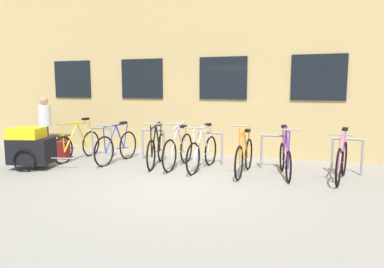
{
  "coord_description": "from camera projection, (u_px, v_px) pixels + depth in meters",
  "views": [
    {
      "loc": [
        2.4,
        -6.15,
        1.85
      ],
      "look_at": [
        -0.32,
        1.6,
        0.76
      ],
      "focal_mm": 33.41,
      "sensor_mm": 36.0,
      "label": 1
    }
  ],
  "objects": [
    {
      "name": "bicycle_yellow",
      "position": [
        78.0,
        145.0,
        9.06
      ],
      "size": [
        0.44,
        1.75,
        1.06
      ],
      "color": "black",
      "rests_on": "ground"
    },
    {
      "name": "bicycle_white",
      "position": [
        202.0,
        152.0,
        7.98
      ],
      "size": [
        0.44,
        1.74,
        1.03
      ],
      "color": "black",
      "rests_on": "ground"
    },
    {
      "name": "storefront_building",
      "position": [
        246.0,
        47.0,
        12.26
      ],
      "size": [
        28.0,
        6.27,
        6.39
      ],
      "color": "tan",
      "rests_on": "ground"
    },
    {
      "name": "bike_trailer",
      "position": [
        31.0,
        147.0,
        8.06
      ],
      "size": [
        1.48,
        0.81,
        0.95
      ],
      "color": "black",
      "rests_on": "ground"
    },
    {
      "name": "wooden_bench",
      "position": [
        47.0,
        138.0,
        10.62
      ],
      "size": [
        1.47,
        0.4,
        0.45
      ],
      "color": "brown",
      "rests_on": "ground"
    },
    {
      "name": "backpack",
      "position": [
        63.0,
        150.0,
        9.18
      ],
      "size": [
        0.29,
        0.22,
        0.44
      ],
      "primitive_type": "cube",
      "rotation": [
        0.0,
        0.0,
        -0.06
      ],
      "color": "maroon",
      "rests_on": "ground"
    },
    {
      "name": "bicycle_black",
      "position": [
        157.0,
        149.0,
        8.39
      ],
      "size": [
        0.49,
        1.7,
        1.06
      ],
      "color": "black",
      "rests_on": "ground"
    },
    {
      "name": "bike_rack",
      "position": [
        210.0,
        144.0,
        8.48
      ],
      "size": [
        6.63,
        0.05,
        0.78
      ],
      "color": "gray",
      "rests_on": "ground"
    },
    {
      "name": "bicycle_orange",
      "position": [
        244.0,
        156.0,
        7.56
      ],
      "size": [
        0.44,
        1.71,
        1.11
      ],
      "color": "black",
      "rests_on": "ground"
    },
    {
      "name": "bicycle_pink",
      "position": [
        342.0,
        161.0,
        7.04
      ],
      "size": [
        0.45,
        1.68,
        1.04
      ],
      "color": "black",
      "rests_on": "ground"
    },
    {
      "name": "person_by_bench",
      "position": [
        45.0,
        122.0,
        9.64
      ],
      "size": [
        0.32,
        0.32,
        1.58
      ],
      "color": "#1E2338",
      "rests_on": "ground"
    },
    {
      "name": "bicycle_purple",
      "position": [
        285.0,
        158.0,
        7.42
      ],
      "size": [
        0.51,
        1.62,
        1.06
      ],
      "color": "black",
      "rests_on": "ground"
    },
    {
      "name": "bicycle_blue",
      "position": [
        117.0,
        147.0,
        8.74
      ],
      "size": [
        0.44,
        1.71,
        1.0
      ],
      "color": "black",
      "rests_on": "ground"
    },
    {
      "name": "ground_plane",
      "position": [
        180.0,
        185.0,
        6.78
      ],
      "size": [
        42.0,
        42.0,
        0.0
      ],
      "primitive_type": "plane",
      "color": "gray"
    },
    {
      "name": "bicycle_silver",
      "position": [
        178.0,
        150.0,
        8.21
      ],
      "size": [
        0.44,
        1.74,
        1.08
      ],
      "color": "black",
      "rests_on": "ground"
    }
  ]
}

